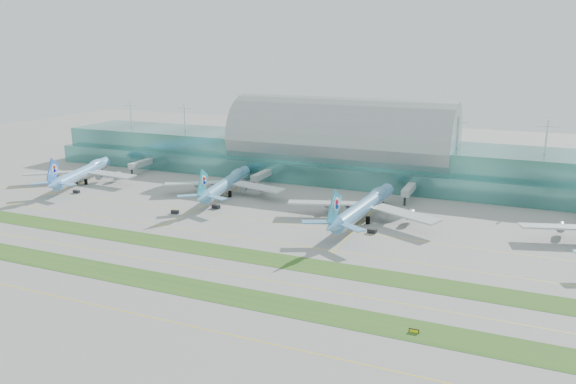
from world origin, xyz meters
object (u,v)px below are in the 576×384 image
at_px(airliner_b, 227,183).
at_px(taxiway_sign_east, 414,331).
at_px(airliner_c, 365,205).
at_px(airliner_a, 84,172).
at_px(terminal, 341,151).

height_order(airliner_b, taxiway_sign_east, airliner_b).
xyz_separation_m(airliner_c, taxiway_sign_east, (36.75, -86.47, -5.74)).
xyz_separation_m(airliner_a, taxiway_sign_east, (189.55, -92.48, -5.29)).
distance_m(airliner_b, taxiway_sign_east, 148.04).
relative_size(terminal, airliner_b, 4.95).
relative_size(airliner_a, airliner_b, 0.98).
xyz_separation_m(airliner_a, airliner_b, (80.85, 7.88, 0.02)).
distance_m(airliner_a, airliner_c, 152.91).
height_order(airliner_a, airliner_b, airliner_b).
distance_m(terminal, airliner_c, 79.26).
xyz_separation_m(airliner_b, airliner_c, (71.94, -13.89, 0.42)).
distance_m(terminal, airliner_a, 136.60).
bearing_deg(terminal, airliner_b, -123.89).
bearing_deg(airliner_b, taxiway_sign_east, -52.14).
relative_size(airliner_a, airliner_c, 0.91).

